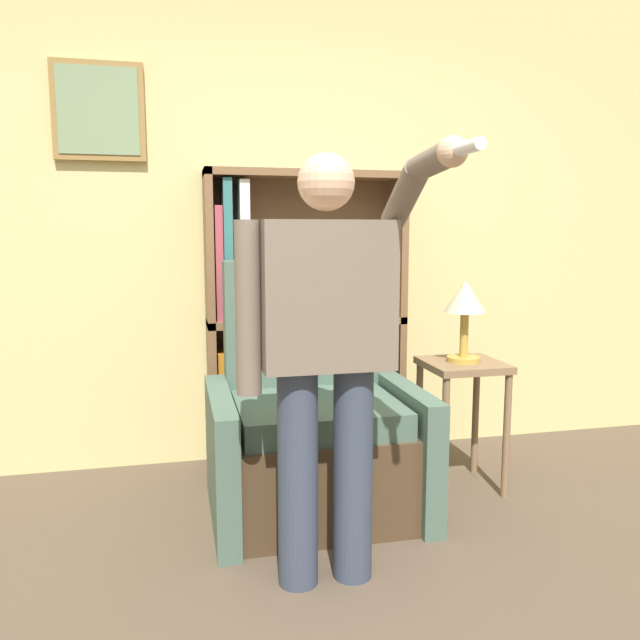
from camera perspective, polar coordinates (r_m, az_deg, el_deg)
name	(u,v)px	position (r m, az deg, el deg)	size (l,w,h in m)	color
wall_back	(290,217)	(3.65, -2.72, 9.36)	(8.00, 0.11, 2.80)	#DBCC84
bookcase	(283,321)	(3.51, -3.42, -0.06)	(1.11, 0.28, 1.65)	brown
armchair	(312,431)	(3.03, -0.72, -10.14)	(0.98, 0.81, 1.18)	#4C3823
person_standing	(326,343)	(2.25, 0.57, -2.15)	(0.62, 0.78, 1.59)	#384256
side_table	(462,389)	(3.29, 12.88, -6.18)	(0.39, 0.39, 0.67)	#846647
table_lamp	(465,304)	(3.21, 13.12, 1.46)	(0.21, 0.21, 0.41)	gold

